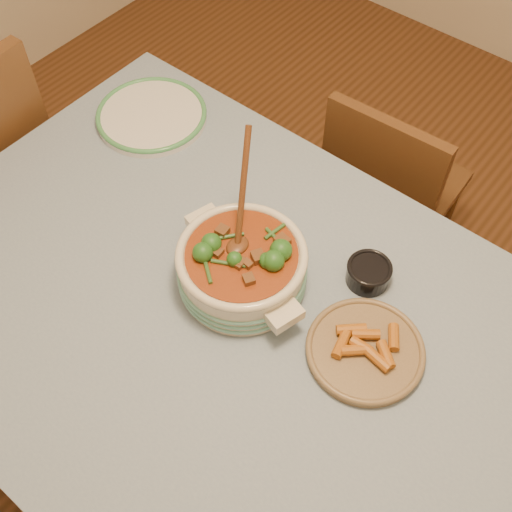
{
  "coord_description": "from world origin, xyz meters",
  "views": [
    {
      "loc": [
        0.43,
        -0.51,
        1.96
      ],
      "look_at": [
        -0.07,
        0.11,
        0.85
      ],
      "focal_mm": 45.0,
      "sensor_mm": 36.0,
      "label": 1
    }
  ],
  "objects_px": {
    "white_plate": "(152,115)",
    "stew_casserole": "(242,264)",
    "condiment_bowl": "(369,272)",
    "dining_table": "(249,351)",
    "chair_far": "(387,187)",
    "fried_plate": "(365,349)"
  },
  "relations": [
    {
      "from": "white_plate",
      "to": "stew_casserole",
      "type": "bearing_deg",
      "value": -25.51
    },
    {
      "from": "condiment_bowl",
      "to": "white_plate",
      "type": "bearing_deg",
      "value": 174.5
    },
    {
      "from": "condiment_bowl",
      "to": "dining_table",
      "type": "bearing_deg",
      "value": -114.78
    },
    {
      "from": "chair_far",
      "to": "stew_casserole",
      "type": "bearing_deg",
      "value": 87.76
    },
    {
      "from": "condiment_bowl",
      "to": "chair_far",
      "type": "height_order",
      "value": "condiment_bowl"
    },
    {
      "from": "fried_plate",
      "to": "chair_far",
      "type": "relative_size",
      "value": 0.4
    },
    {
      "from": "chair_far",
      "to": "white_plate",
      "type": "bearing_deg",
      "value": 38.24
    },
    {
      "from": "dining_table",
      "to": "chair_far",
      "type": "height_order",
      "value": "chair_far"
    },
    {
      "from": "dining_table",
      "to": "fried_plate",
      "type": "height_order",
      "value": "fried_plate"
    },
    {
      "from": "white_plate",
      "to": "condiment_bowl",
      "type": "relative_size",
      "value": 3.39
    },
    {
      "from": "chair_far",
      "to": "dining_table",
      "type": "bearing_deg",
      "value": 94.0
    },
    {
      "from": "stew_casserole",
      "to": "fried_plate",
      "type": "xyz_separation_m",
      "value": [
        0.31,
        0.03,
        -0.05
      ]
    },
    {
      "from": "dining_table",
      "to": "fried_plate",
      "type": "bearing_deg",
      "value": 26.73
    },
    {
      "from": "white_plate",
      "to": "fried_plate",
      "type": "relative_size",
      "value": 1.19
    },
    {
      "from": "stew_casserole",
      "to": "fried_plate",
      "type": "relative_size",
      "value": 1.13
    },
    {
      "from": "fried_plate",
      "to": "condiment_bowl",
      "type": "bearing_deg",
      "value": 121.78
    },
    {
      "from": "dining_table",
      "to": "condiment_bowl",
      "type": "xyz_separation_m",
      "value": [
        0.12,
        0.27,
        0.12
      ]
    },
    {
      "from": "condiment_bowl",
      "to": "fried_plate",
      "type": "relative_size",
      "value": 0.35
    },
    {
      "from": "white_plate",
      "to": "chair_far",
      "type": "distance_m",
      "value": 0.77
    },
    {
      "from": "white_plate",
      "to": "condiment_bowl",
      "type": "height_order",
      "value": "condiment_bowl"
    },
    {
      "from": "dining_table",
      "to": "chair_far",
      "type": "xyz_separation_m",
      "value": [
        -0.1,
        0.8,
        -0.21
      ]
    },
    {
      "from": "dining_table",
      "to": "stew_casserole",
      "type": "xyz_separation_m",
      "value": [
        -0.09,
        0.09,
        0.16
      ]
    }
  ]
}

